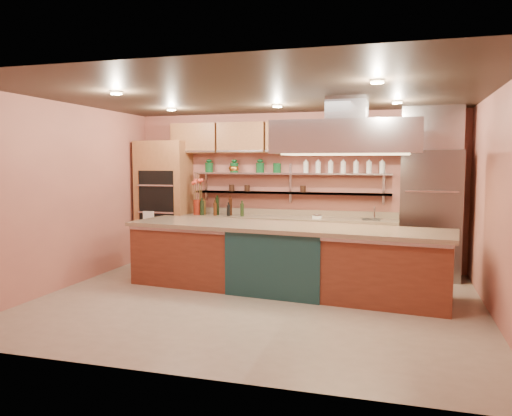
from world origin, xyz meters
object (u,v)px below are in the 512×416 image
(copper_kettle, at_px, (234,168))
(kitchen_scale, at_px, (317,216))
(island, at_px, (283,258))
(green_canister, at_px, (277,168))
(flower_vase, at_px, (198,207))
(refrigerator, at_px, (430,215))

(copper_kettle, bearing_deg, kitchen_scale, -7.79)
(island, distance_m, kitchen_scale, 1.60)
(green_canister, bearing_deg, flower_vase, -171.48)
(kitchen_scale, distance_m, copper_kettle, 1.82)
(island, bearing_deg, flower_vase, 149.07)
(flower_vase, bearing_deg, green_canister, 8.52)
(refrigerator, height_order, green_canister, refrigerator)
(copper_kettle, height_order, green_canister, green_canister)
(island, distance_m, copper_kettle, 2.54)
(island, relative_size, green_canister, 27.27)
(flower_vase, bearing_deg, kitchen_scale, 0.00)
(refrigerator, height_order, copper_kettle, refrigerator)
(copper_kettle, distance_m, green_canister, 0.83)
(flower_vase, relative_size, green_canister, 1.64)
(refrigerator, bearing_deg, copper_kettle, 176.20)
(refrigerator, distance_m, flower_vase, 4.10)
(refrigerator, height_order, kitchen_scale, refrigerator)
(refrigerator, bearing_deg, kitchen_scale, 179.69)
(island, xyz_separation_m, flower_vase, (-1.98, 1.50, 0.58))
(island, relative_size, kitchen_scale, 29.41)
(kitchen_scale, height_order, copper_kettle, copper_kettle)
(island, height_order, kitchen_scale, kitchen_scale)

